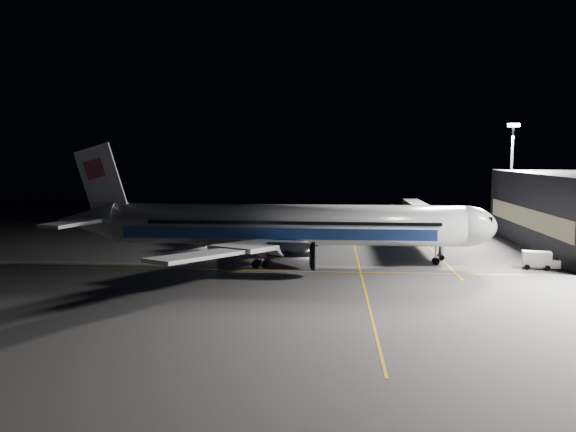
# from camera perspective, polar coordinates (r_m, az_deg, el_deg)

# --- Properties ---
(ground) EXTENTS (200.00, 200.00, 0.00)m
(ground) POSITION_cam_1_polar(r_m,az_deg,el_deg) (78.47, -0.18, -4.71)
(ground) COLOR #4C4C4F
(ground) RESTS_ON ground
(guide_line_main) EXTENTS (0.25, 80.00, 0.01)m
(guide_line_main) POSITION_cam_1_polar(r_m,az_deg,el_deg) (78.33, 7.16, -4.78)
(guide_line_main) COLOR gold
(guide_line_main) RESTS_ON ground
(guide_line_cross) EXTENTS (70.00, 0.25, 0.01)m
(guide_line_cross) POSITION_cam_1_polar(r_m,az_deg,el_deg) (72.61, -0.56, -5.62)
(guide_line_cross) COLOR gold
(guide_line_cross) RESTS_ON ground
(guide_line_side) EXTENTS (0.25, 40.00, 0.01)m
(guide_line_side) POSITION_cam_1_polar(r_m,az_deg,el_deg) (89.48, 14.56, -3.53)
(guide_line_side) COLOR gold
(guide_line_side) RESTS_ON ground
(airliner) EXTENTS (61.48, 54.22, 16.64)m
(airliner) POSITION_cam_1_polar(r_m,az_deg,el_deg) (77.73, -0.97, -0.96)
(airliner) COLOR silver
(airliner) RESTS_ON ground
(jet_bridge) EXTENTS (3.60, 34.40, 6.30)m
(jet_bridge) POSITION_cam_1_polar(r_m,az_deg,el_deg) (96.70, 13.80, -0.03)
(jet_bridge) COLOR #B2B2B7
(jet_bridge) RESTS_ON ground
(floodlight_mast_north) EXTENTS (2.40, 0.68, 20.70)m
(floodlight_mast_north) POSITION_cam_1_polar(r_m,az_deg,el_deg) (113.92, 21.75, 4.57)
(floodlight_mast_north) COLOR #59595E
(floodlight_mast_north) RESTS_ON ground
(service_truck) EXTENTS (4.81, 2.71, 2.32)m
(service_truck) POSITION_cam_1_polar(r_m,az_deg,el_deg) (80.75, 24.24, -4.07)
(service_truck) COLOR silver
(service_truck) RESTS_ON ground
(baggage_tug) EXTENTS (2.69, 2.35, 1.70)m
(baggage_tug) POSITION_cam_1_polar(r_m,az_deg,el_deg) (93.82, -7.27, -2.44)
(baggage_tug) COLOR black
(baggage_tug) RESTS_ON ground
(safety_cone_a) EXTENTS (0.45, 0.45, 0.67)m
(safety_cone_a) POSITION_cam_1_polar(r_m,az_deg,el_deg) (90.90, 0.13, -2.95)
(safety_cone_a) COLOR red
(safety_cone_a) RESTS_ON ground
(safety_cone_b) EXTENTS (0.36, 0.36, 0.55)m
(safety_cone_b) POSITION_cam_1_polar(r_m,az_deg,el_deg) (86.47, -0.94, -3.48)
(safety_cone_b) COLOR red
(safety_cone_b) RESTS_ON ground
(safety_cone_c) EXTENTS (0.42, 0.42, 0.63)m
(safety_cone_c) POSITION_cam_1_polar(r_m,az_deg,el_deg) (93.03, -4.41, -2.77)
(safety_cone_c) COLOR red
(safety_cone_c) RESTS_ON ground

